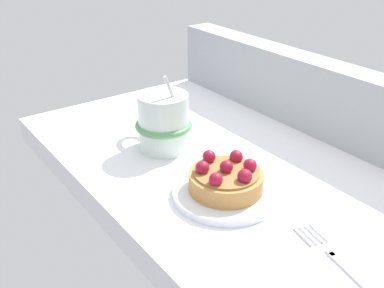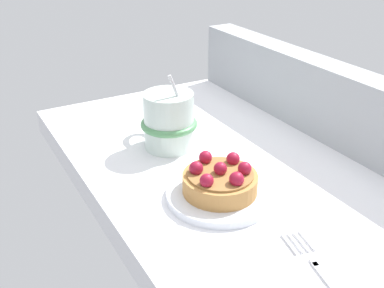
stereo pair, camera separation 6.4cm
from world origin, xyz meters
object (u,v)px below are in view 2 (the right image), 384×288
raspberry_tart (220,180)px  dessert_fork (328,280)px  coffee_mug (168,121)px  dessert_plate (220,195)px

raspberry_tart → dessert_fork: (18.14, 1.23, -2.31)cm
coffee_mug → dessert_fork: size_ratio=0.74×
dessert_plate → raspberry_tart: bearing=125.8°
raspberry_tart → coffee_mug: 16.44cm
dessert_plate → raspberry_tart: size_ratio=1.44×
raspberry_tart → coffee_mug: coffee_mug is taller
coffee_mug → dessert_plate: bearing=-3.4°
dessert_plate → dessert_fork: bearing=3.9°
dessert_plate → raspberry_tart: (-0.01, 0.01, 2.14)cm
dessert_plate → raspberry_tart: 2.14cm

